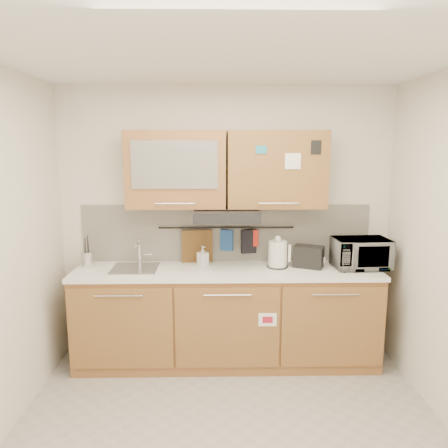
{
  "coord_description": "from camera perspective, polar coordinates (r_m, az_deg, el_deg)",
  "views": [
    {
      "loc": [
        -0.09,
        -2.71,
        2.05
      ],
      "look_at": [
        -0.03,
        1.05,
        1.37
      ],
      "focal_mm": 35.0,
      "sensor_mm": 36.0,
      "label": 1
    }
  ],
  "objects": [
    {
      "name": "utensil_crock",
      "position": [
        4.29,
        -17.36,
        -4.39
      ],
      "size": [
        0.14,
        0.14,
        0.3
      ],
      "rotation": [
        0.0,
        0.0,
        0.24
      ],
      "color": "silver",
      "rests_on": "countertop"
    },
    {
      "name": "cutting_board",
      "position": [
        4.27,
        -3.52,
        -3.23
      ],
      "size": [
        0.3,
        0.06,
        0.37
      ],
      "primitive_type": "cube",
      "rotation": [
        0.0,
        0.0,
        0.13
      ],
      "color": "brown",
      "rests_on": "utensil_rail"
    },
    {
      "name": "utensil_rail",
      "position": [
        4.23,
        0.27,
        -0.48
      ],
      "size": [
        1.3,
        0.02,
        0.02
      ],
      "primitive_type": "cylinder",
      "rotation": [
        0.0,
        1.57,
        0.0
      ],
      "color": "black",
      "rests_on": "backsplash"
    },
    {
      "name": "backsplash",
      "position": [
        4.28,
        0.26,
        -1.17
      ],
      "size": [
        2.8,
        0.02,
        0.56
      ],
      "primitive_type": "cube",
      "color": "silver",
      "rests_on": "countertop"
    },
    {
      "name": "base_cabinet",
      "position": [
        4.23,
        0.34,
        -12.57
      ],
      "size": [
        2.8,
        0.64,
        0.88
      ],
      "color": "#A5673A",
      "rests_on": "floor"
    },
    {
      "name": "countertop",
      "position": [
        4.07,
        0.35,
        -6.15
      ],
      "size": [
        2.82,
        0.62,
        0.04
      ],
      "primitive_type": "cube",
      "color": "white",
      "rests_on": "base_cabinet"
    },
    {
      "name": "kettle",
      "position": [
        4.11,
        7.04,
        -4.0
      ],
      "size": [
        0.22,
        0.19,
        0.3
      ],
      "rotation": [
        0.0,
        0.0,
        -0.06
      ],
      "color": "silver",
      "rests_on": "countertop"
    },
    {
      "name": "soap_bottle",
      "position": [
        4.16,
        -2.79,
        -4.15
      ],
      "size": [
        0.12,
        0.12,
        0.19
      ],
      "primitive_type": "imported",
      "rotation": [
        0.0,
        0.0,
        0.66
      ],
      "color": "#999999",
      "rests_on": "countertop"
    },
    {
      "name": "sink",
      "position": [
        4.14,
        -11.53,
        -5.69
      ],
      "size": [
        0.42,
        0.4,
        0.26
      ],
      "color": "silver",
      "rests_on": "countertop"
    },
    {
      "name": "range_hood",
      "position": [
        4.01,
        0.34,
        1.24
      ],
      "size": [
        0.6,
        0.46,
        0.1
      ],
      "primitive_type": "cube",
      "color": "black",
      "rests_on": "upper_cabinets"
    },
    {
      "name": "upper_cabinets",
      "position": [
        4.04,
        0.25,
        7.16
      ],
      "size": [
        1.82,
        0.37,
        0.7
      ],
      "color": "#A5673A",
      "rests_on": "wall_back"
    },
    {
      "name": "microwave",
      "position": [
        4.26,
        17.44,
        -3.67
      ],
      "size": [
        0.52,
        0.37,
        0.28
      ],
      "primitive_type": "imported",
      "rotation": [
        0.0,
        0.0,
        0.06
      ],
      "color": "#999999",
      "rests_on": "countertop"
    },
    {
      "name": "oven_mitt",
      "position": [
        4.24,
        0.36,
        -2.14
      ],
      "size": [
        0.13,
        0.07,
        0.21
      ],
      "primitive_type": "cube",
      "rotation": [
        0.0,
        0.0,
        -0.34
      ],
      "color": "navy",
      "rests_on": "utensil_rail"
    },
    {
      "name": "dark_pouch",
      "position": [
        4.26,
        3.26,
        -2.29
      ],
      "size": [
        0.15,
        0.07,
        0.23
      ],
      "primitive_type": "cube",
      "rotation": [
        0.0,
        0.0,
        0.2
      ],
      "color": "black",
      "rests_on": "utensil_rail"
    },
    {
      "name": "floor",
      "position": [
        3.4,
        0.86,
        -26.83
      ],
      "size": [
        3.2,
        3.2,
        0.0
      ],
      "primitive_type": "plane",
      "color": "#9E9993",
      "rests_on": "ground"
    },
    {
      "name": "toaster",
      "position": [
        4.17,
        10.98,
        -4.18
      ],
      "size": [
        0.31,
        0.25,
        0.2
      ],
      "rotation": [
        0.0,
        0.0,
        -0.42
      ],
      "color": "black",
      "rests_on": "countertop"
    },
    {
      "name": "wall_back",
      "position": [
        4.28,
        0.26,
        0.18
      ],
      "size": [
        3.2,
        0.0,
        3.2
      ],
      "primitive_type": "plane",
      "rotation": [
        1.57,
        0.0,
        0.0
      ],
      "color": "silver",
      "rests_on": "ground"
    },
    {
      "name": "pot_holder",
      "position": [
        4.25,
        3.62,
        -1.84
      ],
      "size": [
        0.13,
        0.04,
        0.16
      ],
      "primitive_type": "cube",
      "rotation": [
        0.0,
        0.0,
        -0.18
      ],
      "color": "red",
      "rests_on": "utensil_rail"
    },
    {
      "name": "ceiling",
      "position": [
        2.77,
        1.02,
        21.75
      ],
      "size": [
        3.2,
        3.2,
        0.0
      ],
      "primitive_type": "plane",
      "rotation": [
        3.14,
        0.0,
        0.0
      ],
      "color": "white",
      "rests_on": "wall_back"
    }
  ]
}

